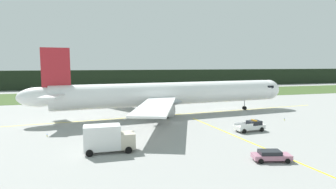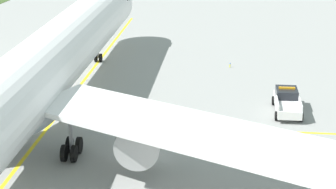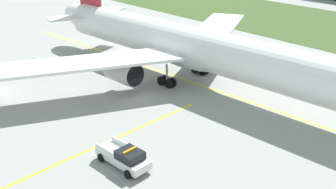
# 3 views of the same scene
# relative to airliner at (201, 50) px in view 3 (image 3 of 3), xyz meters

# --- Properties ---
(ground) EXTENTS (320.00, 320.00, 0.00)m
(ground) POSITION_rel_airliner_xyz_m (-1.92, -8.48, -4.74)
(ground) COLOR gray
(taxiway_centerline_main) EXTENTS (82.59, 7.21, 0.01)m
(taxiway_centerline_main) POSITION_rel_airliner_xyz_m (0.77, 0.06, -4.73)
(taxiway_centerline_main) COLOR yellow
(taxiway_centerline_main) RESTS_ON ground
(taxiway_centerline_spur) EXTENTS (3.56, 38.96, 0.01)m
(taxiway_centerline_spur) POSITION_rel_airliner_xyz_m (5.40, -24.44, -4.73)
(taxiway_centerline_spur) COLOR yellow
(taxiway_centerline_spur) RESTS_ON ground
(airliner) EXTENTS (61.34, 45.67, 14.69)m
(airliner) POSITION_rel_airliner_xyz_m (0.00, 0.00, 0.00)
(airliner) COLOR white
(airliner) RESTS_ON ground
(ops_pickup_truck) EXTENTS (5.50, 2.63, 1.94)m
(ops_pickup_truck) POSITION_rel_airliner_xyz_m (9.26, -18.30, -3.83)
(ops_pickup_truck) COLOR white
(ops_pickup_truck) RESTS_ON ground
(taxiway_edge_light_west) EXTENTS (0.12, 0.12, 0.40)m
(taxiway_edge_light_west) POSITION_rel_airliner_xyz_m (-24.05, -12.41, -4.52)
(taxiway_edge_light_west) COLOR yellow
(taxiway_edge_light_west) RESTS_ON ground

